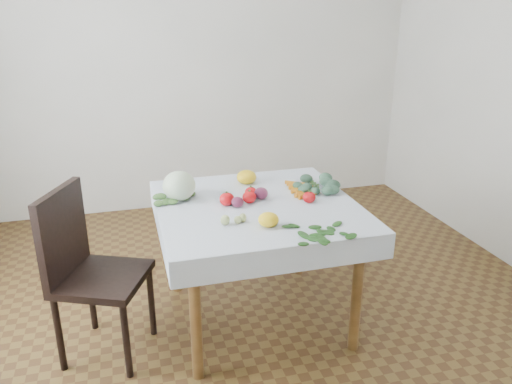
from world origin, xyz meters
TOP-DOWN VIEW (x-y plane):
  - ground at (0.00, 0.00)m, footprint 4.00×4.00m
  - back_wall at (0.00, 2.00)m, footprint 4.00×0.04m
  - table at (0.00, 0.00)m, footprint 1.00×1.00m
  - tablecloth at (0.00, 0.00)m, footprint 1.12×1.12m
  - chair at (-0.96, -0.06)m, footprint 0.57×0.57m
  - cabbage at (-0.42, 0.19)m, footprint 0.20×0.20m
  - tomato_a at (-0.04, 0.03)m, footprint 0.10×0.10m
  - tomato_b at (-0.01, 0.11)m, footprint 0.10×0.10m
  - tomato_c at (-0.17, 0.02)m, footprint 0.11×0.11m
  - tomato_d at (0.29, -0.06)m, footprint 0.09×0.09m
  - heirloom_back at (0.03, 0.35)m, footprint 0.13×0.13m
  - heirloom_front at (-0.03, -0.31)m, footprint 0.14×0.14m
  - onion_a at (-0.12, -0.02)m, footprint 0.08×0.08m
  - onion_b at (0.05, 0.07)m, footprint 0.08×0.08m
  - tomatillo_cluster at (-0.18, -0.22)m, footprint 0.07×0.11m
  - carrot_bunch at (0.34, 0.13)m, footprint 0.18×0.31m
  - kale_bunch at (0.41, 0.13)m, footprint 0.34×0.31m
  - basil_bunch at (0.19, -0.47)m, footprint 0.29×0.24m
  - dill_bunch at (-0.45, 0.18)m, footprint 0.24×0.18m

SIDE VIEW (x-z plane):
  - ground at x=0.00m, z-range 0.00..0.00m
  - chair at x=-0.96m, z-range 0.07..1.02m
  - table at x=0.00m, z-range 0.28..1.03m
  - tablecloth at x=0.00m, z-range 0.75..0.76m
  - basil_bunch at x=0.19m, z-range 0.76..0.77m
  - dill_bunch at x=-0.45m, z-range 0.76..0.78m
  - carrot_bunch at x=0.34m, z-range 0.76..0.78m
  - tomatillo_cluster at x=-0.18m, z-range 0.76..0.80m
  - kale_bunch at x=0.41m, z-range 0.76..0.80m
  - onion_a at x=-0.12m, z-range 0.76..0.82m
  - tomato_b at x=-0.01m, z-range 0.76..0.82m
  - tomato_d at x=0.29m, z-range 0.76..0.82m
  - onion_b at x=0.05m, z-range 0.76..0.83m
  - tomato_a at x=-0.04m, z-range 0.76..0.83m
  - heirloom_front at x=-0.03m, z-range 0.76..0.83m
  - tomato_c at x=-0.17m, z-range 0.76..0.83m
  - heirloom_back at x=0.03m, z-range 0.76..0.84m
  - cabbage at x=-0.42m, z-range 0.76..0.93m
  - back_wall at x=0.00m, z-range 0.00..2.70m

